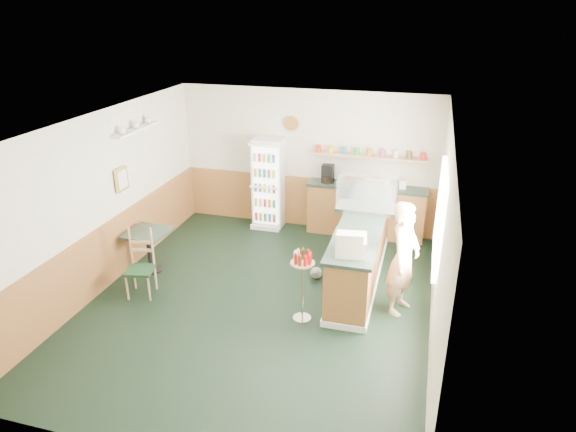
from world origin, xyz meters
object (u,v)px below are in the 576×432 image
(shopkeeper, at_px, (404,258))
(cafe_chair, at_px, (142,260))
(drinks_fridge, at_px, (268,184))
(condiment_stand, at_px, (302,274))
(cafe_table, at_px, (148,243))
(cash_register, at_px, (351,245))
(display_case, at_px, (367,194))

(shopkeeper, distance_m, cafe_chair, 3.89)
(drinks_fridge, bearing_deg, cafe_chair, -110.03)
(condiment_stand, bearing_deg, shopkeeper, 24.86)
(drinks_fridge, relative_size, cafe_chair, 1.69)
(cafe_table, relative_size, cafe_chair, 0.68)
(drinks_fridge, bearing_deg, cash_register, -53.13)
(condiment_stand, relative_size, cafe_chair, 1.00)
(display_case, bearing_deg, shopkeeper, -60.91)
(display_case, height_order, cash_register, display_case)
(shopkeeper, bearing_deg, drinks_fridge, 67.04)
(cash_register, height_order, cafe_table, cash_register)
(drinks_fridge, relative_size, shopkeeper, 1.05)
(drinks_fridge, relative_size, display_case, 1.83)
(display_case, relative_size, shopkeeper, 0.57)
(cafe_chair, bearing_deg, shopkeeper, -4.35)
(cash_register, bearing_deg, shopkeeper, 19.13)
(drinks_fridge, distance_m, cafe_chair, 3.16)
(cash_register, distance_m, cafe_chair, 3.20)
(drinks_fridge, relative_size, cash_register, 4.10)
(display_case, bearing_deg, condiment_stand, -108.16)
(cash_register, height_order, shopkeeper, shopkeeper)
(condiment_stand, bearing_deg, cash_register, 23.19)
(cash_register, relative_size, cafe_chair, 0.41)
(cash_register, distance_m, condiment_stand, 0.78)
(display_case, bearing_deg, drinks_fridge, 150.89)
(display_case, relative_size, cafe_table, 1.35)
(drinks_fridge, height_order, shopkeeper, drinks_fridge)
(drinks_fridge, bearing_deg, display_case, -29.11)
(cash_register, xyz_separation_m, cafe_chair, (-3.14, -0.20, -0.58))
(cash_register, xyz_separation_m, shopkeeper, (0.70, 0.35, -0.29))
(drinks_fridge, height_order, cash_register, drinks_fridge)
(display_case, height_order, condiment_stand, display_case)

